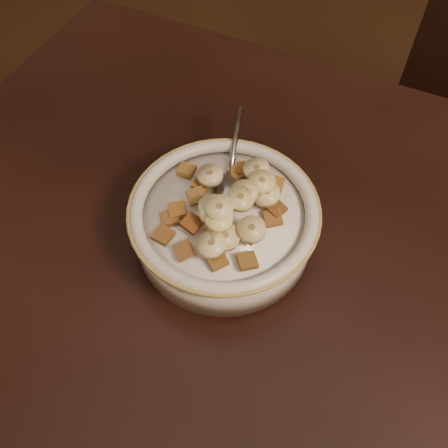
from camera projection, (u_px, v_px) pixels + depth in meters
The scene contains 40 objects.
table at pixel (407, 380), 0.54m from camera, with size 1.40×0.90×0.04m, color black.
chair at pixel (445, 222), 1.02m from camera, with size 0.38×0.38×0.87m, color black.
cereal_bowl at pixel (224, 226), 0.60m from camera, with size 0.21×0.21×0.05m, color silver.
milk at pixel (224, 214), 0.58m from camera, with size 0.18×0.18×0.00m, color white.
spoon at pixel (228, 188), 0.60m from camera, with size 0.04×0.05×0.01m, color gray.
cereal_square_0 at pixel (256, 169), 0.61m from camera, with size 0.02×0.02×0.01m, color brown.
cereal_square_1 at pixel (217, 260), 0.53m from camera, with size 0.02×0.02×0.01m, color olive.
cereal_square_2 at pixel (184, 250), 0.54m from camera, with size 0.02×0.02×0.01m, color brown.
cereal_square_3 at pixel (192, 223), 0.55m from camera, with size 0.02×0.02×0.01m, color brown.
cereal_square_4 at pixel (196, 196), 0.57m from camera, with size 0.02×0.02×0.01m, color olive.
cereal_square_5 at pixel (212, 173), 0.60m from camera, with size 0.02×0.02×0.01m, color #9B5F1D.
cereal_square_6 at pixel (275, 184), 0.59m from camera, with size 0.02×0.02×0.01m, color brown.
cereal_square_7 at pixel (276, 208), 0.57m from camera, with size 0.02×0.02×0.01m, color brown.
cereal_square_8 at pixel (273, 218), 0.57m from camera, with size 0.02×0.02×0.01m, color brown.
cereal_square_9 at pixel (177, 210), 0.57m from camera, with size 0.02×0.02×0.01m, color brown.
cereal_square_10 at pixel (220, 222), 0.55m from camera, with size 0.02×0.02×0.01m, color brown.
cereal_square_11 at pixel (247, 261), 0.53m from camera, with size 0.02×0.02×0.01m, color brown.
cereal_square_12 at pixel (186, 170), 0.61m from camera, with size 0.02×0.02×0.01m, color olive.
cereal_square_13 at pixel (163, 235), 0.55m from camera, with size 0.02×0.02×0.01m, color brown.
cereal_square_14 at pixel (257, 191), 0.58m from camera, with size 0.02×0.02×0.01m, color #935E2E.
cereal_square_15 at pixel (250, 234), 0.55m from camera, with size 0.02×0.02×0.01m, color brown.
cereal_square_16 at pixel (170, 218), 0.57m from camera, with size 0.02×0.02×0.01m, color brown.
cereal_square_17 at pixel (202, 184), 0.59m from camera, with size 0.02×0.02×0.01m, color brown.
cereal_square_18 at pixel (216, 220), 0.55m from camera, with size 0.02×0.02×0.01m, color brown.
cereal_square_19 at pixel (214, 248), 0.54m from camera, with size 0.02×0.02×0.01m, color #89601A.
cereal_square_20 at pixel (241, 169), 0.61m from camera, with size 0.02×0.02×0.01m, color brown.
cereal_square_21 at pixel (238, 172), 0.60m from camera, with size 0.02×0.02×0.01m, color brown.
banana_slice_0 at pixel (212, 207), 0.55m from camera, with size 0.03×0.03×0.01m, color #FCEF90.
banana_slice_1 at pixel (240, 199), 0.55m from camera, with size 0.03×0.03×0.01m, color #D7C87D.
banana_slice_2 at pixel (251, 230), 0.53m from camera, with size 0.03×0.03×0.01m, color #DBBE78.
banana_slice_3 at pixel (225, 237), 0.53m from camera, with size 0.03×0.03×0.01m, color #D6B873.
banana_slice_4 at pixel (212, 245), 0.53m from camera, with size 0.03×0.03×0.01m, color beige.
banana_slice_5 at pixel (262, 182), 0.57m from camera, with size 0.03×0.03×0.01m, color #DBD077.
banana_slice_6 at pixel (267, 194), 0.57m from camera, with size 0.03×0.03×0.01m, color #E0D481.
banana_slice_7 at pixel (219, 219), 0.54m from camera, with size 0.03×0.03×0.01m, color #FFE186.
banana_slice_8 at pixel (219, 209), 0.54m from camera, with size 0.03×0.03×0.01m, color #F8ED87.
banana_slice_9 at pixel (213, 212), 0.54m from camera, with size 0.03×0.03×0.01m, color beige.
banana_slice_10 at pixel (244, 192), 0.56m from camera, with size 0.03×0.03×0.01m, color #F8D079.
banana_slice_11 at pixel (256, 170), 0.59m from camera, with size 0.03×0.03×0.01m, color #F8DA9B.
banana_slice_12 at pixel (210, 175), 0.58m from camera, with size 0.03×0.03×0.01m, color beige.
Camera 1 is at (-0.10, -0.24, 1.27)m, focal length 40.00 mm.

